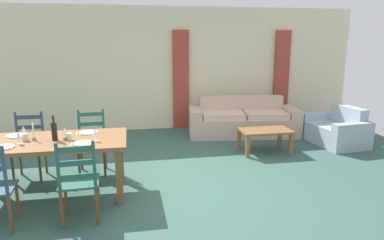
{
  "coord_description": "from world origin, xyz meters",
  "views": [
    {
      "loc": [
        -0.44,
        -4.44,
        1.96
      ],
      "look_at": [
        0.51,
        0.72,
        0.75
      ],
      "focal_mm": 32.11,
      "sensor_mm": 36.0,
      "label": 1
    }
  ],
  "objects_px": {
    "couch": "(243,121)",
    "armchair_upholstered": "(337,131)",
    "wine_glass_near_left": "(18,135)",
    "coffee_cup_primary": "(70,137)",
    "wine_glass_near_right": "(95,132)",
    "dining_chair_far_right": "(92,142)",
    "coffee_cup_secondary": "(25,137)",
    "wine_glass_far_left": "(24,130)",
    "dining_table": "(50,147)",
    "coffee_table": "(265,133)",
    "dining_chair_near_right": "(79,181)",
    "wine_bottle": "(54,131)",
    "dining_chair_far_left": "(29,146)"
  },
  "relations": [
    {
      "from": "couch",
      "to": "armchair_upholstered",
      "type": "xyz_separation_m",
      "value": [
        1.61,
        -0.96,
        -0.04
      ]
    },
    {
      "from": "wine_glass_near_left",
      "to": "coffee_cup_primary",
      "type": "distance_m",
      "value": 0.58
    },
    {
      "from": "wine_glass_near_left",
      "to": "wine_glass_near_right",
      "type": "xyz_separation_m",
      "value": [
        0.89,
        -0.03,
        0.0
      ]
    },
    {
      "from": "dining_chair_far_right",
      "to": "coffee_cup_secondary",
      "type": "bearing_deg",
      "value": -133.41
    },
    {
      "from": "wine_glass_far_left",
      "to": "couch",
      "type": "height_order",
      "value": "wine_glass_far_left"
    },
    {
      "from": "dining_table",
      "to": "wine_glass_far_left",
      "type": "relative_size",
      "value": 11.8
    },
    {
      "from": "dining_table",
      "to": "armchair_upholstered",
      "type": "height_order",
      "value": "dining_table"
    },
    {
      "from": "wine_glass_near_left",
      "to": "wine_glass_far_left",
      "type": "bearing_deg",
      "value": 93.48
    },
    {
      "from": "coffee_table",
      "to": "dining_chair_near_right",
      "type": "bearing_deg",
      "value": -146.21
    },
    {
      "from": "dining_table",
      "to": "dining_chair_far_right",
      "type": "xyz_separation_m",
      "value": [
        0.43,
        0.78,
        -0.19
      ]
    },
    {
      "from": "wine_bottle",
      "to": "wine_glass_near_left",
      "type": "relative_size",
      "value": 1.96
    },
    {
      "from": "dining_table",
      "to": "wine_glass_near_right",
      "type": "distance_m",
      "value": 0.63
    },
    {
      "from": "armchair_upholstered",
      "to": "dining_chair_near_right",
      "type": "bearing_deg",
      "value": -153.94
    },
    {
      "from": "dining_chair_far_right",
      "to": "coffee_table",
      "type": "distance_m",
      "value": 2.98
    },
    {
      "from": "coffee_cup_primary",
      "to": "dining_table",
      "type": "bearing_deg",
      "value": 168.31
    },
    {
      "from": "dining_table",
      "to": "couch",
      "type": "relative_size",
      "value": 0.8
    },
    {
      "from": "wine_glass_near_right",
      "to": "dining_chair_far_right",
      "type": "bearing_deg",
      "value": 98.92
    },
    {
      "from": "wine_glass_near_right",
      "to": "wine_glass_far_left",
      "type": "relative_size",
      "value": 1.0
    },
    {
      "from": "dining_chair_far_left",
      "to": "dining_chair_far_right",
      "type": "distance_m",
      "value": 0.88
    },
    {
      "from": "coffee_cup_primary",
      "to": "coffee_table",
      "type": "height_order",
      "value": "coffee_cup_primary"
    },
    {
      "from": "wine_bottle",
      "to": "coffee_cup_secondary",
      "type": "bearing_deg",
      "value": 173.02
    },
    {
      "from": "dining_chair_near_right",
      "to": "wine_glass_near_left",
      "type": "height_order",
      "value": "dining_chair_near_right"
    },
    {
      "from": "wine_glass_far_left",
      "to": "coffee_cup_primary",
      "type": "xyz_separation_m",
      "value": [
        0.59,
        -0.2,
        -0.07
      ]
    },
    {
      "from": "coffee_table",
      "to": "armchair_upholstered",
      "type": "xyz_separation_m",
      "value": [
        1.61,
        0.26,
        -0.11
      ]
    },
    {
      "from": "coffee_table",
      "to": "wine_glass_near_right",
      "type": "bearing_deg",
      "value": -153.98
    },
    {
      "from": "coffee_cup_primary",
      "to": "coffee_cup_secondary",
      "type": "xyz_separation_m",
      "value": [
        -0.54,
        0.08,
        0.0
      ]
    },
    {
      "from": "coffee_table",
      "to": "dining_chair_far_right",
      "type": "bearing_deg",
      "value": -171.59
    },
    {
      "from": "dining_chair_far_left",
      "to": "armchair_upholstered",
      "type": "relative_size",
      "value": 0.78
    },
    {
      "from": "dining_table",
      "to": "coffee_table",
      "type": "distance_m",
      "value": 3.6
    },
    {
      "from": "wine_bottle",
      "to": "coffee_cup_primary",
      "type": "bearing_deg",
      "value": -10.12
    },
    {
      "from": "wine_glass_near_left",
      "to": "armchair_upholstered",
      "type": "bearing_deg",
      "value": 16.71
    },
    {
      "from": "dining_chair_far_right",
      "to": "wine_glass_near_left",
      "type": "xyz_separation_m",
      "value": [
        -0.74,
        -0.9,
        0.38
      ]
    },
    {
      "from": "coffee_cup_secondary",
      "to": "armchair_upholstered",
      "type": "distance_m",
      "value": 5.49
    },
    {
      "from": "dining_chair_near_right",
      "to": "coffee_cup_secondary",
      "type": "distance_m",
      "value": 1.11
    },
    {
      "from": "dining_chair_near_right",
      "to": "dining_chair_far_right",
      "type": "height_order",
      "value": "same"
    },
    {
      "from": "wine_glass_near_right",
      "to": "coffee_cup_primary",
      "type": "height_order",
      "value": "wine_glass_near_right"
    },
    {
      "from": "dining_chair_far_right",
      "to": "wine_bottle",
      "type": "xyz_separation_m",
      "value": [
        -0.35,
        -0.8,
        0.39
      ]
    },
    {
      "from": "couch",
      "to": "armchair_upholstered",
      "type": "distance_m",
      "value": 1.87
    },
    {
      "from": "wine_bottle",
      "to": "wine_glass_near_right",
      "type": "bearing_deg",
      "value": -15.26
    },
    {
      "from": "dining_chair_far_left",
      "to": "wine_glass_near_left",
      "type": "distance_m",
      "value": 0.95
    },
    {
      "from": "dining_chair_near_right",
      "to": "coffee_table",
      "type": "height_order",
      "value": "dining_chair_near_right"
    },
    {
      "from": "dining_table",
      "to": "wine_bottle",
      "type": "bearing_deg",
      "value": -15.43
    },
    {
      "from": "coffee_cup_primary",
      "to": "dining_chair_near_right",
      "type": "bearing_deg",
      "value": -75.89
    },
    {
      "from": "armchair_upholstered",
      "to": "coffee_cup_primary",
      "type": "bearing_deg",
      "value": -162.16
    },
    {
      "from": "dining_table",
      "to": "coffee_cup_primary",
      "type": "height_order",
      "value": "coffee_cup_primary"
    },
    {
      "from": "couch",
      "to": "dining_chair_far_right",
      "type": "bearing_deg",
      "value": -150.74
    },
    {
      "from": "coffee_cup_primary",
      "to": "coffee_table",
      "type": "distance_m",
      "value": 3.39
    },
    {
      "from": "dining_chair_near_right",
      "to": "coffee_table",
      "type": "distance_m",
      "value": 3.54
    },
    {
      "from": "wine_glass_far_left",
      "to": "armchair_upholstered",
      "type": "xyz_separation_m",
      "value": [
        5.31,
        1.32,
        -0.61
      ]
    },
    {
      "from": "coffee_cup_primary",
      "to": "armchair_upholstered",
      "type": "xyz_separation_m",
      "value": [
        4.73,
        1.52,
        -0.55
      ]
    }
  ]
}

